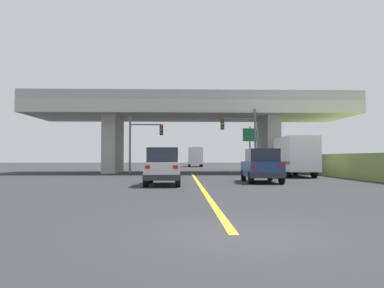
# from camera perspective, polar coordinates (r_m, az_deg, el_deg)

# --- Properties ---
(ground) EXTENTS (160.00, 160.00, 0.00)m
(ground) POSITION_cam_1_polar(r_m,az_deg,el_deg) (38.25, -0.13, -4.34)
(ground) COLOR #2B2B2D
(overpass_bridge) EXTENTS (31.69, 9.05, 7.67)m
(overpass_bridge) POSITION_cam_1_polar(r_m,az_deg,el_deg) (38.44, -0.13, 4.01)
(overpass_bridge) COLOR #B7B5AD
(overpass_bridge) RESTS_ON ground
(lane_divider_stripe) EXTENTS (0.20, 27.89, 0.01)m
(lane_divider_stripe) POSITION_cam_1_polar(r_m,az_deg,el_deg) (21.24, 1.10, -6.10)
(lane_divider_stripe) COLOR yellow
(lane_divider_stripe) RESTS_ON ground
(suv_lead) EXTENTS (1.87, 4.27, 2.02)m
(suv_lead) POSITION_cam_1_polar(r_m,az_deg,el_deg) (20.60, -4.36, -3.42)
(suv_lead) COLOR silver
(suv_lead) RESTS_ON ground
(suv_crossing) EXTENTS (2.14, 4.53, 2.02)m
(suv_crossing) POSITION_cam_1_polar(r_m,az_deg,el_deg) (23.21, 10.47, -3.23)
(suv_crossing) COLOR navy
(suv_crossing) RESTS_ON ground
(box_truck) EXTENTS (2.33, 6.80, 3.11)m
(box_truck) POSITION_cam_1_polar(r_m,az_deg,el_deg) (31.22, 15.07, -1.77)
(box_truck) COLOR navy
(box_truck) RESTS_ON ground
(traffic_signal_nearside) EXTENTS (3.20, 0.36, 5.87)m
(traffic_signal_nearside) POSITION_cam_1_polar(r_m,az_deg,el_deg) (34.01, 7.84, 1.55)
(traffic_signal_nearside) COLOR #56595E
(traffic_signal_nearside) RESTS_ON ground
(traffic_signal_farside) EXTENTS (3.07, 0.36, 5.28)m
(traffic_signal_farside) POSITION_cam_1_polar(r_m,az_deg,el_deg) (34.15, -7.64, 0.96)
(traffic_signal_farside) COLOR #56595E
(traffic_signal_farside) RESTS_ON ground
(highway_sign) EXTENTS (1.42, 0.17, 4.47)m
(highway_sign) POSITION_cam_1_polar(r_m,az_deg,el_deg) (36.19, 8.78, 0.69)
(highway_sign) COLOR slate
(highway_sign) RESTS_ON ground
(semi_truck_distant) EXTENTS (2.33, 6.50, 3.24)m
(semi_truck_distant) POSITION_cam_1_polar(r_m,az_deg,el_deg) (63.60, 0.49, -1.94)
(semi_truck_distant) COLOR navy
(semi_truck_distant) RESTS_ON ground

